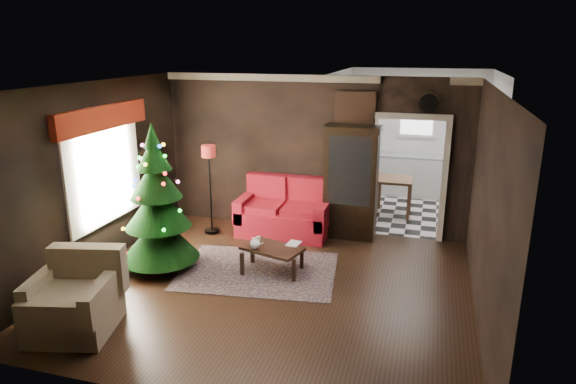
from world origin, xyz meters
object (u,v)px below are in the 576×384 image
(wall_clock, at_px, (429,103))
(kitchen_table, at_px, (394,196))
(curio_cabinet, at_px, (351,185))
(teapot, at_px, (255,244))
(coffee_table, at_px, (272,259))
(loveseat, at_px, (284,208))
(floor_lamp, at_px, (210,189))
(armchair, at_px, (72,296))
(christmas_tree, at_px, (157,203))

(wall_clock, bearing_deg, kitchen_table, 113.75)
(curio_cabinet, xyz_separation_m, teapot, (-1.10, -1.93, -0.46))
(coffee_table, bearing_deg, kitchen_table, 64.77)
(loveseat, distance_m, floor_lamp, 1.36)
(armchair, height_order, teapot, armchair)
(loveseat, distance_m, christmas_tree, 2.43)
(curio_cabinet, bearing_deg, wall_clock, 8.53)
(floor_lamp, relative_size, christmas_tree, 0.71)
(curio_cabinet, height_order, kitchen_table, curio_cabinet)
(armchair, xyz_separation_m, coffee_table, (1.79, 2.19, -0.25))
(loveseat, bearing_deg, teapot, -88.17)
(christmas_tree, relative_size, coffee_table, 2.57)
(wall_clock, height_order, kitchen_table, wall_clock)
(coffee_table, relative_size, teapot, 4.94)
(loveseat, xyz_separation_m, coffee_table, (0.28, -1.58, -0.29))
(christmas_tree, height_order, coffee_table, christmas_tree)
(armchair, bearing_deg, wall_clock, 33.87)
(loveseat, distance_m, curio_cabinet, 1.25)
(curio_cabinet, bearing_deg, coffee_table, -115.84)
(loveseat, height_order, curio_cabinet, curio_cabinet)
(loveseat, distance_m, kitchen_table, 2.45)
(floor_lamp, relative_size, wall_clock, 4.97)
(curio_cabinet, relative_size, wall_clock, 5.94)
(coffee_table, bearing_deg, loveseat, 100.04)
(floor_lamp, bearing_deg, curio_cabinet, 12.60)
(teapot, relative_size, kitchen_table, 0.23)
(loveseat, xyz_separation_m, christmas_tree, (-1.40, -1.90, 0.55))
(wall_clock, bearing_deg, armchair, -132.81)
(curio_cabinet, bearing_deg, christmas_tree, -140.28)
(coffee_table, relative_size, wall_clock, 2.71)
(loveseat, relative_size, kitchen_table, 2.27)
(floor_lamp, xyz_separation_m, christmas_tree, (-0.13, -1.58, 0.22))
(armchair, relative_size, coffee_table, 1.14)
(coffee_table, distance_m, kitchen_table, 3.57)
(teapot, bearing_deg, christmas_tree, -172.55)
(wall_clock, distance_m, kitchen_table, 2.43)
(loveseat, bearing_deg, curio_cabinet, 10.83)
(christmas_tree, relative_size, teapot, 12.69)
(coffee_table, bearing_deg, wall_clock, 43.68)
(coffee_table, height_order, wall_clock, wall_clock)
(coffee_table, bearing_deg, christmas_tree, -169.11)
(loveseat, relative_size, curio_cabinet, 0.89)
(armchair, distance_m, kitchen_table, 6.34)
(teapot, height_order, wall_clock, wall_clock)
(curio_cabinet, distance_m, wall_clock, 1.88)
(christmas_tree, xyz_separation_m, armchair, (-0.10, -1.86, -0.59))
(wall_clock, bearing_deg, christmas_tree, -148.49)
(floor_lamp, xyz_separation_m, kitchen_table, (3.07, 1.97, -0.45))
(kitchen_table, bearing_deg, christmas_tree, -132.05)
(christmas_tree, height_order, armchair, christmas_tree)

